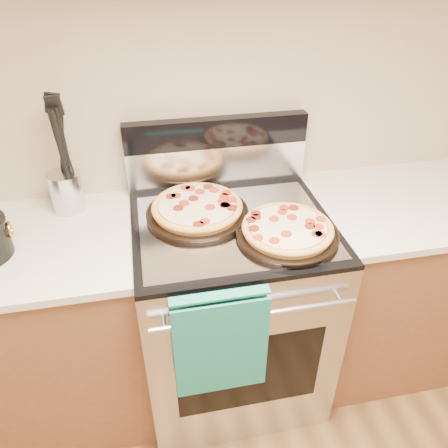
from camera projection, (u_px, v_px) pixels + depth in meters
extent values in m
plane|color=tan|center=(214.00, 82.00, 1.71)|extent=(4.00, 0.00, 4.00)
cube|color=#B7B7BC|center=(231.00, 310.00, 1.93)|extent=(0.76, 0.68, 0.90)
cube|color=black|center=(250.00, 373.00, 1.66)|extent=(0.56, 0.01, 0.40)
cube|color=black|center=(232.00, 224.00, 1.67)|extent=(0.76, 0.68, 0.02)
cube|color=silver|center=(217.00, 165.00, 1.87)|extent=(0.76, 0.06, 0.18)
cube|color=black|center=(217.00, 132.00, 1.78)|extent=(0.76, 0.06, 0.12)
cylinder|color=silver|center=(256.00, 315.00, 1.43)|extent=(0.70, 0.03, 0.03)
cube|color=gray|center=(234.00, 226.00, 1.64)|extent=(0.70, 0.55, 0.01)
cube|color=brown|center=(23.00, 337.00, 1.82)|extent=(1.00, 0.62, 0.88)
cube|color=brown|center=(408.00, 281.00, 2.11)|extent=(1.00, 0.62, 0.88)
cube|color=beige|center=(433.00, 200.00, 1.85)|extent=(1.02, 0.64, 0.03)
cylinder|color=silver|center=(67.00, 192.00, 1.72)|extent=(0.16, 0.16, 0.16)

